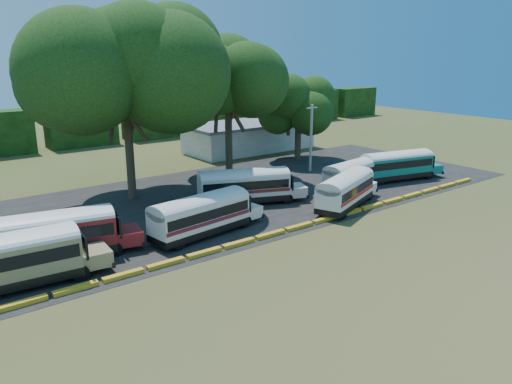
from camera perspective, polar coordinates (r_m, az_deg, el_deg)
ground at (r=39.09m, az=4.26°, el=-5.03°), size 160.00×160.00×0.00m
asphalt_strip at (r=48.72m, az=-4.22°, el=-0.74°), size 64.00×24.00×0.02m
curb at (r=39.74m, az=3.31°, el=-4.42°), size 53.70×0.45×0.30m
terminal_building at (r=72.17m, az=-0.78°, el=6.41°), size 19.00×9.00×4.00m
treeline_backdrop at (r=79.80m, az=-19.32°, el=7.15°), size 130.00×4.00×6.00m
bus_beige at (r=33.31m, az=-26.64°, el=-6.84°), size 10.88×3.44×3.52m
bus_red at (r=36.54m, az=-22.36°, el=-4.39°), size 10.97×4.60×3.51m
bus_cream_west at (r=38.65m, az=-6.16°, el=-2.40°), size 10.24×3.81×3.29m
bus_cream_east at (r=46.45m, az=-1.16°, el=0.89°), size 10.44×6.20×3.37m
bus_white_red at (r=46.00m, az=10.28°, el=0.38°), size 10.00×5.74×3.22m
bus_white_blue at (r=52.63m, az=11.09°, el=2.16°), size 9.37×3.58×3.00m
bus_teal at (r=57.22m, az=15.92°, el=3.13°), size 10.28×4.69×3.28m
tree_west at (r=48.29m, az=-14.92°, el=13.89°), size 14.12×14.12×17.88m
tree_center at (r=55.67m, az=-3.25°, el=13.52°), size 10.98×10.98×15.72m
tree_east at (r=65.27m, az=4.91°, el=10.23°), size 7.57×7.57×10.39m
utility_pole at (r=59.14m, az=6.31°, el=6.21°), size 1.60×0.30×7.91m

